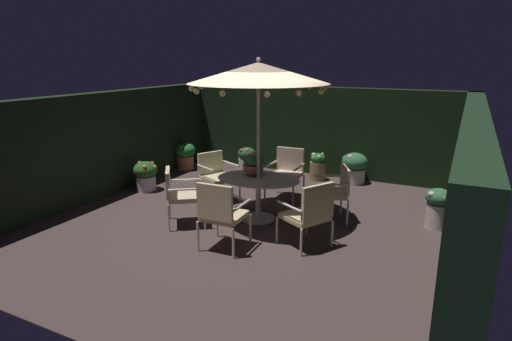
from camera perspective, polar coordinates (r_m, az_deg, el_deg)
ground_plane at (r=7.39m, az=-1.14°, el=-6.67°), size 6.90×7.27×0.02m
hedge_backdrop_rear at (r=10.22m, az=7.97°, el=5.33°), size 6.90×0.30×2.06m
hedge_backdrop_left at (r=9.06m, az=-20.02°, el=3.32°), size 0.30×7.27×2.06m
hedge_backdrop_right at (r=6.31m, az=26.40°, el=-2.15°), size 0.30×7.27×2.06m
patio_dining_table at (r=7.21m, az=0.30°, el=-2.25°), size 1.45×1.09×0.74m
patio_umbrella at (r=6.89m, az=0.32°, el=12.93°), size 2.28×2.28×2.72m
centerpiece_planter at (r=7.28m, az=-0.35°, el=1.04°), size 0.35×0.35×0.40m
patio_chair_north at (r=7.11m, az=-10.22°, el=-2.83°), size 0.83×0.82×0.96m
patio_chair_northeast at (r=6.08m, az=-4.77°, el=-5.47°), size 0.63×0.62×1.04m
patio_chair_east at (r=6.22m, az=7.24°, el=-5.47°), size 0.82×0.83×1.00m
patio_chair_southeast at (r=7.35m, az=10.60°, el=-2.42°), size 0.75×0.75×0.93m
patio_chair_south at (r=8.38m, az=4.15°, el=0.12°), size 0.64×0.64×0.98m
patio_chair_southwest at (r=8.25m, az=-5.43°, el=-0.31°), size 0.81×0.80×0.93m
potted_plant_left_far at (r=10.69m, az=-9.54°, el=2.10°), size 0.53×0.53×0.68m
potted_plant_left_near at (r=9.16m, az=-14.60°, el=-0.53°), size 0.50×0.50×0.62m
potted_plant_right_near at (r=9.66m, az=13.07°, el=0.49°), size 0.57×0.57×0.68m
potted_plant_back_left at (r=7.54m, az=23.22°, el=-4.42°), size 0.42×0.42×0.67m
potted_plant_right_far at (r=9.74m, az=8.27°, el=0.58°), size 0.35×0.35×0.63m
potted_plant_back_center at (r=10.61m, az=-1.23°, el=1.73°), size 0.44×0.44×0.55m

